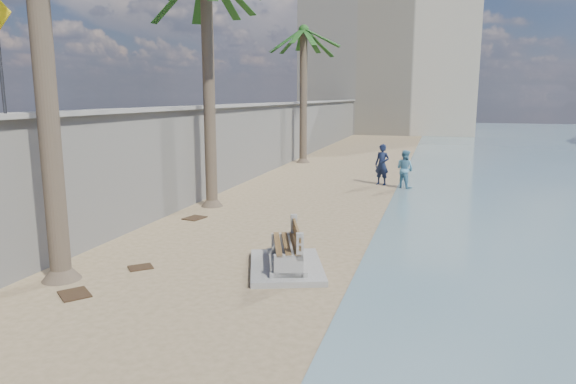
{
  "coord_description": "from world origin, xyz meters",
  "views": [
    {
      "loc": [
        3.67,
        -7.16,
        3.96
      ],
      "look_at": [
        -0.5,
        7.0,
        1.2
      ],
      "focal_mm": 32.0,
      "sensor_mm": 36.0,
      "label": 1
    }
  ],
  "objects_px": {
    "person_a": "(382,162)",
    "person_b": "(405,167)",
    "bench_far": "(286,251)",
    "palm_back": "(304,32)"
  },
  "relations": [
    {
      "from": "bench_far",
      "to": "palm_back",
      "type": "bearing_deg",
      "value": 103.63
    },
    {
      "from": "person_a",
      "to": "person_b",
      "type": "height_order",
      "value": "person_a"
    },
    {
      "from": "bench_far",
      "to": "person_a",
      "type": "relative_size",
      "value": 1.33
    },
    {
      "from": "palm_back",
      "to": "person_b",
      "type": "bearing_deg",
      "value": -47.97
    },
    {
      "from": "person_a",
      "to": "person_b",
      "type": "distance_m",
      "value": 1.18
    },
    {
      "from": "bench_far",
      "to": "person_b",
      "type": "distance_m",
      "value": 11.95
    },
    {
      "from": "palm_back",
      "to": "person_b",
      "type": "xyz_separation_m",
      "value": [
        6.49,
        -7.2,
        -6.68
      ]
    },
    {
      "from": "bench_far",
      "to": "person_b",
      "type": "bearing_deg",
      "value": 80.93
    },
    {
      "from": "person_b",
      "to": "person_a",
      "type": "bearing_deg",
      "value": 6.85
    },
    {
      "from": "person_a",
      "to": "person_b",
      "type": "relative_size",
      "value": 1.14
    }
  ]
}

